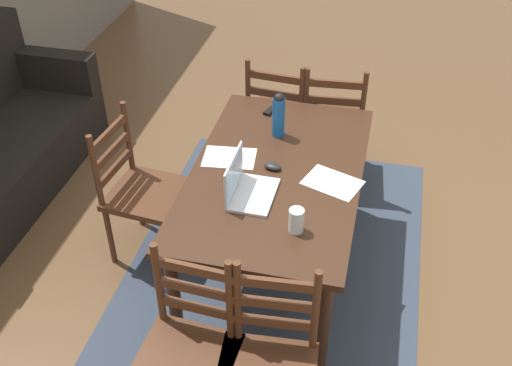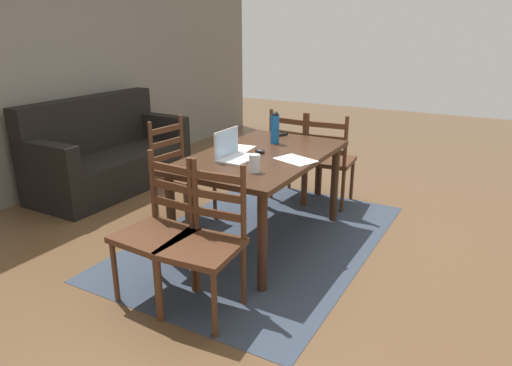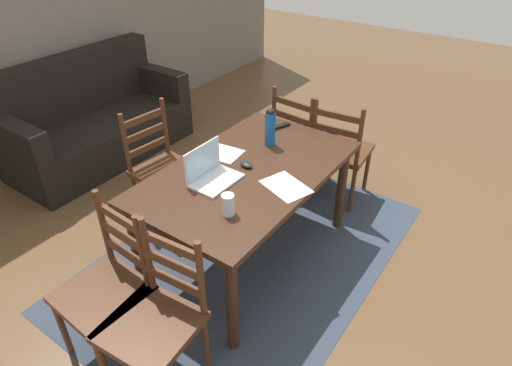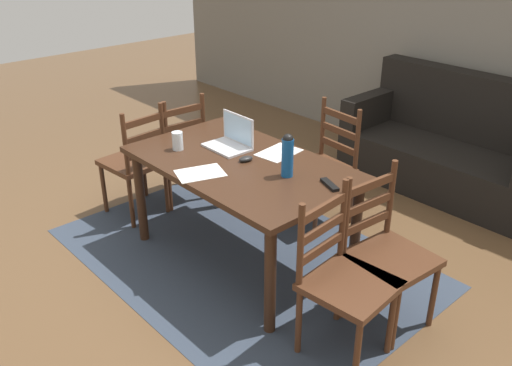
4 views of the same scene
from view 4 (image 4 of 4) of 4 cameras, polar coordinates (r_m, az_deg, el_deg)
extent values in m
plane|color=brown|center=(4.00, -1.45, -7.72)|extent=(14.00, 14.00, 0.00)
cube|color=#333D4C|center=(4.00, -1.45, -7.68)|extent=(2.61, 1.79, 0.01)
cube|color=slate|center=(5.49, 20.43, 15.39)|extent=(8.00, 0.12, 2.70)
cube|color=#382114|center=(3.64, -1.58, 1.98)|extent=(1.55, 0.93, 0.04)
cylinder|color=#382114|center=(4.12, -11.95, -1.43)|extent=(0.07, 0.07, 0.72)
cylinder|color=#382114|center=(3.16, 1.49, -10.13)|extent=(0.07, 0.07, 0.72)
cylinder|color=#382114|center=(4.51, -3.59, 1.61)|extent=(0.07, 0.07, 0.72)
cylinder|color=#382114|center=(3.65, 10.33, -5.13)|extent=(0.07, 0.07, 0.72)
cube|color=#4C2B19|center=(3.27, 13.93, -7.71)|extent=(0.48, 0.48, 0.04)
cylinder|color=#4C2B19|center=(3.45, 18.01, -11.12)|extent=(0.04, 0.04, 0.43)
cylinder|color=#4C2B19|center=(3.20, 13.89, -13.89)|extent=(0.04, 0.04, 0.43)
cylinder|color=#4C2B19|center=(3.62, 13.16, -8.45)|extent=(0.04, 0.04, 0.43)
cylinder|color=#4C2B19|center=(3.38, 8.90, -10.80)|extent=(0.04, 0.04, 0.43)
cylinder|color=#4C2B19|center=(3.38, 13.86, -1.59)|extent=(0.04, 0.04, 0.50)
cylinder|color=#4C2B19|center=(3.12, 9.38, -3.59)|extent=(0.04, 0.04, 0.50)
cube|color=#4C2B19|center=(3.30, 11.56, -4.07)|extent=(0.05, 0.36, 0.05)
cube|color=#4C2B19|center=(3.24, 11.75, -2.16)|extent=(0.05, 0.36, 0.05)
cube|color=#4C2B19|center=(3.18, 11.95, -0.18)|extent=(0.05, 0.36, 0.05)
cube|color=#4C2B19|center=(4.50, -12.62, 2.18)|extent=(0.48, 0.48, 0.04)
cylinder|color=#4C2B19|center=(4.65, -15.59, -0.54)|extent=(0.04, 0.04, 0.43)
cylinder|color=#4C2B19|center=(4.83, -11.84, 0.94)|extent=(0.04, 0.04, 0.43)
cylinder|color=#4C2B19|center=(4.36, -12.88, -2.08)|extent=(0.04, 0.04, 0.43)
cylinder|color=#4C2B19|center=(4.56, -9.01, -0.44)|extent=(0.04, 0.04, 0.43)
cylinder|color=#4C2B19|center=(4.15, -13.46, 3.78)|extent=(0.04, 0.04, 0.50)
cylinder|color=#4C2B19|center=(4.35, -9.37, 5.23)|extent=(0.04, 0.04, 0.50)
cube|color=#4C2B19|center=(4.29, -11.25, 3.28)|extent=(0.05, 0.36, 0.05)
cube|color=#4C2B19|center=(4.24, -11.40, 4.84)|extent=(0.05, 0.36, 0.05)
cube|color=#4C2B19|center=(4.20, -11.55, 6.42)|extent=(0.05, 0.36, 0.05)
cube|color=#4C2B19|center=(3.02, 9.80, -10.51)|extent=(0.48, 0.48, 0.04)
cylinder|color=#4C2B19|center=(3.22, 14.29, -13.58)|extent=(0.04, 0.04, 0.43)
cylinder|color=#4C2B19|center=(2.97, 10.48, -17.25)|extent=(0.04, 0.04, 0.43)
cylinder|color=#4C2B19|center=(3.37, 8.60, -11.00)|extent=(0.04, 0.04, 0.43)
cylinder|color=#4C2B19|center=(3.12, 4.48, -14.20)|extent=(0.04, 0.04, 0.43)
cylinder|color=#4C2B19|center=(3.10, 9.05, -3.77)|extent=(0.04, 0.04, 0.50)
cylinder|color=#4C2B19|center=(2.84, 4.66, -6.63)|extent=(0.04, 0.04, 0.50)
cube|color=#4C2B19|center=(3.02, 6.85, -6.76)|extent=(0.05, 0.36, 0.05)
cube|color=#4C2B19|center=(2.95, 6.98, -4.73)|extent=(0.05, 0.36, 0.05)
cube|color=#4C2B19|center=(2.89, 7.11, -2.60)|extent=(0.05, 0.36, 0.05)
cube|color=#4C2B19|center=(4.28, 6.56, 1.38)|extent=(0.48, 0.48, 0.04)
cylinder|color=#4C2B19|center=(4.14, 6.24, -3.12)|extent=(0.04, 0.04, 0.43)
cylinder|color=#4C2B19|center=(4.39, 2.90, -1.18)|extent=(0.04, 0.04, 0.43)
cylinder|color=#4C2B19|center=(4.38, 9.91, -1.63)|extent=(0.04, 0.04, 0.43)
cylinder|color=#4C2B19|center=(4.62, 6.55, 0.12)|extent=(0.04, 0.04, 0.43)
cylinder|color=#4C2B19|center=(4.19, 10.51, 4.28)|extent=(0.04, 0.04, 0.50)
cylinder|color=#4C2B19|center=(4.44, 6.96, 5.79)|extent=(0.04, 0.04, 0.50)
cube|color=#4C2B19|center=(4.35, 8.60, 3.83)|extent=(0.36, 0.06, 0.05)
cube|color=#4C2B19|center=(4.30, 8.71, 5.37)|extent=(0.36, 0.06, 0.05)
cube|color=#4C2B19|center=(4.26, 8.82, 6.94)|extent=(0.36, 0.06, 0.05)
cube|color=#4C2B19|center=(4.67, -8.70, 3.46)|extent=(0.47, 0.47, 0.04)
cylinder|color=#4C2B19|center=(4.84, -11.60, 1.00)|extent=(0.04, 0.04, 0.43)
cylinder|color=#4C2B19|center=(5.01, -7.78, 2.17)|extent=(0.04, 0.04, 0.43)
cylinder|color=#4C2B19|center=(4.54, -9.32, -0.59)|extent=(0.04, 0.04, 0.43)
cylinder|color=#4C2B19|center=(4.71, -5.34, 0.71)|extent=(0.04, 0.04, 0.43)
cylinder|color=#4C2B19|center=(4.33, -9.71, 5.10)|extent=(0.04, 0.04, 0.50)
cylinder|color=#4C2B19|center=(4.52, -5.53, 6.23)|extent=(0.04, 0.04, 0.50)
cube|color=#4C2B19|center=(4.46, -7.50, 4.48)|extent=(0.05, 0.36, 0.05)
cube|color=#4C2B19|center=(4.41, -7.60, 5.98)|extent=(0.05, 0.36, 0.05)
cube|color=#4C2B19|center=(4.37, -7.70, 7.52)|extent=(0.05, 0.36, 0.05)
cube|color=black|center=(5.18, 18.97, 1.60)|extent=(1.80, 0.80, 0.40)
cube|color=black|center=(5.26, 21.42, 7.45)|extent=(1.80, 0.20, 0.60)
cube|color=black|center=(5.46, 12.08, 7.66)|extent=(0.16, 0.80, 0.30)
cube|color=silver|center=(3.84, -3.06, 3.74)|extent=(0.32, 0.23, 0.02)
cube|color=silver|center=(3.86, -1.87, 5.69)|extent=(0.32, 0.02, 0.21)
cube|color=#A5CCEA|center=(3.86, -1.94, 5.67)|extent=(0.30, 0.01, 0.19)
cylinder|color=#145199|center=(3.38, 3.30, 2.64)|extent=(0.07, 0.07, 0.25)
sphere|color=black|center=(3.34, 3.35, 4.59)|extent=(0.07, 0.07, 0.07)
cylinder|color=silver|center=(3.84, -8.18, 4.37)|extent=(0.08, 0.08, 0.13)
ellipsoid|color=black|center=(3.63, -1.07, 2.54)|extent=(0.08, 0.11, 0.03)
cube|color=black|center=(3.33, 7.68, -0.16)|extent=(0.17, 0.10, 0.02)
cube|color=white|center=(3.48, -5.84, 1.03)|extent=(0.30, 0.35, 0.00)
cube|color=white|center=(3.77, 2.40, 3.20)|extent=(0.24, 0.32, 0.00)
camera|label=1|loc=(5.46, -28.38, 29.20)|focal=42.72mm
camera|label=2|loc=(5.70, -39.34, 15.62)|focal=32.28mm
camera|label=3|loc=(4.54, -36.25, 22.24)|focal=30.56mm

